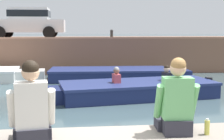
% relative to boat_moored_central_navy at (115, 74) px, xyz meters
% --- Properties ---
extents(ground_plane, '(400.00, 400.00, 0.00)m').
position_rel_boat_moored_central_navy_xyz_m(ground_plane, '(-1.02, -3.54, -0.24)').
color(ground_plane, '#3D5156').
extents(far_quay_wall, '(60.00, 6.00, 1.68)m').
position_rel_boat_moored_central_navy_xyz_m(far_quay_wall, '(-1.02, 4.75, 0.60)').
color(far_quay_wall, brown).
rests_on(far_quay_wall, ground).
extents(far_wall_coping, '(60.00, 0.24, 0.08)m').
position_rel_boat_moored_central_navy_xyz_m(far_wall_coping, '(-1.02, 1.87, 1.48)').
color(far_wall_coping, '#9F6C52').
rests_on(far_wall_coping, far_quay_wall).
extents(boat_moored_central_navy, '(5.93, 2.02, 0.47)m').
position_rel_boat_moored_central_navy_xyz_m(boat_moored_central_navy, '(0.00, 0.00, 0.00)').
color(boat_moored_central_navy, navy).
rests_on(boat_moored_central_navy, ground).
extents(motorboat_passing, '(5.83, 2.47, 0.97)m').
position_rel_boat_moored_central_navy_xyz_m(motorboat_passing, '(0.12, -3.58, 0.01)').
color(motorboat_passing, navy).
rests_on(motorboat_passing, ground).
extents(car_left_inner_white, '(3.87, 1.95, 1.54)m').
position_rel_boat_moored_central_navy_xyz_m(car_left_inner_white, '(-4.12, 3.79, 2.28)').
color(car_left_inner_white, white).
rests_on(car_left_inner_white, far_quay_wall).
extents(mooring_bollard_mid, '(0.15, 0.15, 0.45)m').
position_rel_boat_moored_central_navy_xyz_m(mooring_bollard_mid, '(0.06, 2.00, 1.68)').
color(mooring_bollard_mid, '#2D2B28').
rests_on(mooring_bollard_mid, far_quay_wall).
extents(person_seated_left, '(0.57, 0.57, 0.97)m').
position_rel_boat_moored_central_navy_xyz_m(person_seated_left, '(-2.01, -9.36, 0.90)').
color(person_seated_left, '#282833').
rests_on(person_seated_left, near_quay).
extents(person_seated_right, '(0.55, 0.54, 0.97)m').
position_rel_boat_moored_central_navy_xyz_m(person_seated_right, '(-0.25, -9.19, 0.90)').
color(person_seated_right, '#282833').
rests_on(person_seated_right, near_quay).
extents(bottle_drink, '(0.06, 0.06, 0.20)m').
position_rel_boat_moored_central_navy_xyz_m(bottle_drink, '(0.12, -9.30, 0.62)').
color(bottle_drink, '#CCC64C').
rests_on(bottle_drink, near_quay).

